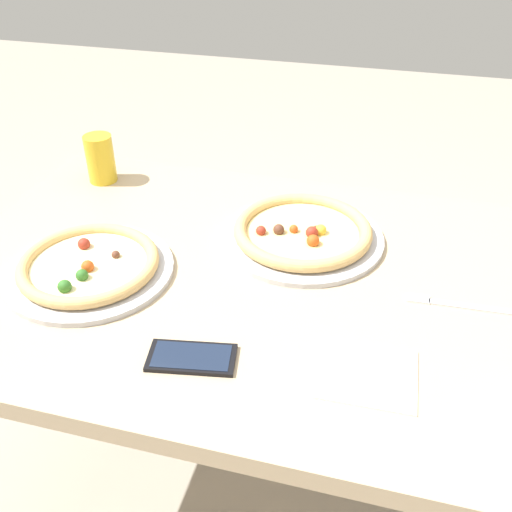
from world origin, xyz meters
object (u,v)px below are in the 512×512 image
at_px(pizza_near, 89,266).
at_px(drink_cup_colored, 100,159).
at_px(pizza_far, 303,233).
at_px(fork, 455,304).
at_px(cell_phone, 192,358).

xyz_separation_m(pizza_near, drink_cup_colored, (-0.17, 0.39, 0.04)).
height_order(pizza_far, drink_cup_colored, drink_cup_colored).
xyz_separation_m(fork, cell_phone, (-0.44, -0.27, 0.00)).
distance_m(pizza_near, pizza_far, 0.46).
height_order(pizza_near, cell_phone, pizza_near).
height_order(pizza_near, pizza_far, same).
relative_size(pizza_far, fork, 1.78).
bearing_deg(fork, pizza_near, -173.36).
bearing_deg(pizza_far, fork, -24.72).
distance_m(drink_cup_colored, fork, 0.94).
xyz_separation_m(drink_cup_colored, cell_phone, (0.45, -0.57, -0.06)).
distance_m(pizza_far, fork, 0.36).
height_order(drink_cup_colored, cell_phone, drink_cup_colored).
bearing_deg(fork, pizza_far, 155.28).
distance_m(pizza_near, drink_cup_colored, 0.42).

